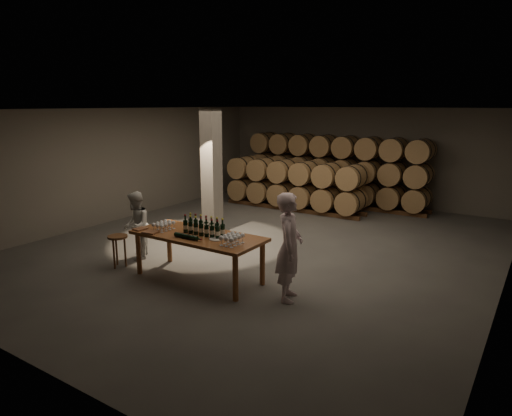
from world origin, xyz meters
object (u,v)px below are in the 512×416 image
Objects in this scene: person_woman at (136,226)px; notebook_near at (150,232)px; bottle_cluster at (204,228)px; stool at (118,241)px; person_man at (289,247)px; tasting_table at (198,240)px; plate at (216,239)px.

notebook_near is at bearing 19.94° from person_woman.
stool is (-1.95, -0.43, -0.48)m from bottle_cluster.
notebook_near is at bearing 79.95° from person_man.
person_man reaches higher than stool.
tasting_table is 2.99× the size of bottle_cluster.
tasting_table is 3.87× the size of stool.
bottle_cluster is 1.80m from person_man.
person_woman is (-2.02, 0.15, -0.28)m from bottle_cluster.
notebook_near is at bearing -165.00° from plate.
plate is at bearing 76.91° from person_man.
bottle_cluster is 0.59× the size of person_woman.
plate is at bearing 5.05° from notebook_near.
stool is (-1.84, -0.38, -0.25)m from tasting_table.
plate is 1.42m from person_man.
stool is 0.61m from person_woman.
plate is at bearing 7.48° from stool.
stool is at bearing -33.10° from person_woman.
plate reaches higher than tasting_table.
bottle_cluster is 2.04m from person_woman.
person_man reaches higher than tasting_table.
notebook_near is at bearing -152.31° from tasting_table.
tasting_table is 0.26m from bottle_cluster.
notebook_near is at bearing -152.79° from bottle_cluster.
stool is at bearing -172.52° from plate.
person_woman is (-1.09, 0.63, -0.17)m from notebook_near.
bottle_cluster is 2.05m from stool.
person_man is 1.27× the size of person_woman.
bottle_cluster reaches higher than notebook_near.
bottle_cluster is 0.46× the size of person_man.
person_man reaches higher than bottle_cluster.
stool is at bearing -168.21° from tasting_table.
tasting_table is at bearing 11.79° from stool.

